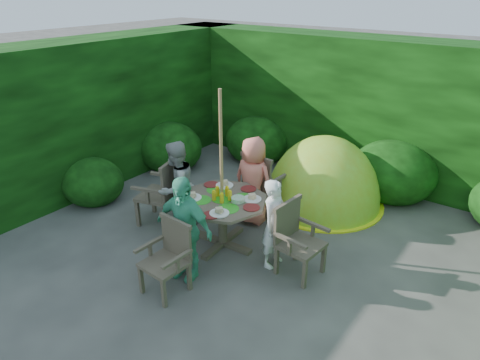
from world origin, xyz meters
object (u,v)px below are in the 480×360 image
Objects in this scene: garden_chair_front at (169,256)px; child_right at (274,224)px; child_front at (184,228)px; dome_tent at (322,202)px; parasol_pole at (222,173)px; garden_chair_back at (262,183)px; garden_chair_left at (163,191)px; child_left at (176,187)px; patio_table at (223,206)px; garden_chair_right at (296,238)px; child_back at (253,181)px.

child_right is at bearing 60.93° from garden_chair_front.
child_front is 2.89m from dome_tent.
garden_chair_back is at bearing 94.40° from parasol_pole.
child_left is at bearing 73.02° from garden_chair_left.
garden_chair_left reaches higher than patio_table.
child_right is at bearing 3.80° from patio_table.
garden_chair_right is at bearing 76.73° from garden_chair_left.
child_back is at bearing 98.67° from garden_chair_back.
patio_table is 0.98× the size of child_back.
child_front is (0.05, -0.80, 0.07)m from patio_table.
garden_chair_left is at bearing 91.07° from child_right.
garden_chair_right is at bearing 4.54° from parasol_pole.
dome_tent is at bearing 124.16° from garden_chair_left.
patio_table is 1.55× the size of garden_chair_front.
garden_chair_back is 1.36m from child_left.
garden_chair_front is at bearing 146.06° from child_right.
patio_table is 0.97× the size of child_left.
parasol_pole is 0.95m from child_right.
child_back is (-0.05, 0.80, -0.43)m from parasol_pole.
child_right reaches higher than garden_chair_left.
child_right is 1.60m from child_left.
garden_chair_left is 0.84× the size of child_right.
child_back is at bearing 94.17° from patio_table.
child_left reaches higher than child_right.
patio_table is 0.98× the size of child_front.
child_front is 0.59× the size of dome_tent.
child_left is (-0.88, 1.05, 0.23)m from garden_chair_front.
dome_tent is (0.48, 2.76, -0.68)m from child_front.
patio_table is 1.10m from garden_chair_right.
child_right is 1.13m from child_back.
child_right reaches higher than patio_table.
garden_chair_right is 2.20m from garden_chair_left.
garden_chair_back is at bearing 88.32° from child_front.
child_right is at bearing 3.87° from parasol_pole.
garden_chair_front is at bearing 92.44° from child_back.
garden_chair_left is 1.53m from garden_chair_back.
patio_table is at bearing 91.61° from child_right.
dome_tent is at bearing 140.97° from child_left.
child_left is at bearing -176.06° from patio_table.
garden_chair_back is at bearing 55.00° from garden_chair_right.
garden_chair_front is 1.37m from child_right.
parasol_pole is 0.91m from child_back.
child_front is (-0.74, -0.85, 0.08)m from child_right.
garden_chair_right is 1.56m from garden_chair_front.
parasol_pole reaches higher than child_back.
child_back is 0.99× the size of child_front.
child_left is (-1.60, -0.11, 0.09)m from child_right.
garden_chair_back is (1.01, 1.14, -0.01)m from garden_chair_left.
child_front reaches higher than child_right.
patio_table is at bearing 87.72° from child_front.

